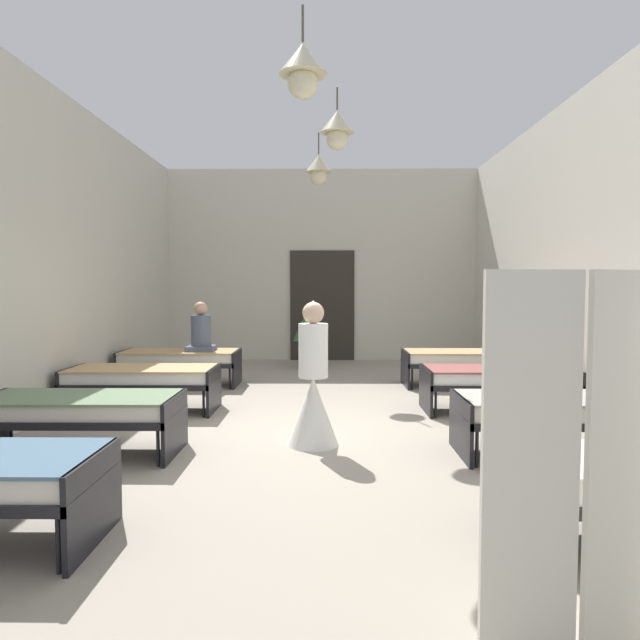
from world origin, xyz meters
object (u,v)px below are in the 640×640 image
Objects in this scene: bed_left_row_2 at (143,378)px; nurse_near_aisle at (313,394)px; bed_left_row_1 at (79,410)px; potted_plant at (307,331)px; bed_right_row_1 at (558,411)px; bed_left_row_3 at (180,359)px; bed_right_row_3 at (462,359)px; patient_seated_primary at (201,333)px; bed_right_row_2 at (498,378)px; privacy_screen at (628,472)px.

nurse_near_aisle reaches higher than bed_left_row_2.
potted_plant reaches higher than bed_left_row_1.
bed_right_row_1 is at bearing 0.00° from bed_left_row_1.
bed_left_row_3 is 4.61m from bed_right_row_3.
potted_plant reaches higher than bed_right_row_1.
bed_left_row_1 and bed_right_row_1 have the same top height.
bed_left_row_1 is 1.64× the size of potted_plant.
bed_left_row_3 is at bearing -135.44° from potted_plant.
bed_right_row_1 is 4.99m from bed_left_row_2.
patient_seated_primary reaches higher than bed_right_row_3.
bed_left_row_2 and bed_left_row_3 have the same top height.
bed_right_row_2 is 4.99m from bed_left_row_3.
bed_left_row_3 is (-4.61, 1.90, 0.00)m from bed_right_row_2.
bed_left_row_1 is 1.00× the size of bed_left_row_2.
potted_plant is at bearing 101.98° from nurse_near_aisle.
bed_left_row_1 is 1.90m from bed_left_row_2.
nurse_near_aisle reaches higher than bed_right_row_1.
potted_plant is at bearing 142.79° from bed_right_row_3.
bed_left_row_1 is 4.76m from privacy_screen.
bed_left_row_2 is 4.99m from bed_right_row_3.
patient_seated_primary is (0.35, -0.02, 0.43)m from bed_left_row_3.
patient_seated_primary is 0.69× the size of potted_plant.
patient_seated_primary reaches higher than bed_left_row_2.
privacy_screen is (3.31, -6.79, -0.02)m from patient_seated_primary.
privacy_screen is at bearing -97.94° from bed_right_row_3.
bed_left_row_2 is 1.00× the size of bed_left_row_3.
bed_right_row_1 and bed_left_row_2 have the same top height.
potted_plant is (2.01, 1.98, 0.29)m from bed_left_row_3.
nurse_near_aisle is 0.87× the size of privacy_screen.
privacy_screen reaches higher than nurse_near_aisle.
privacy_screen is at bearing -57.94° from nurse_near_aisle.
bed_right_row_1 is 2.38m from nurse_near_aisle.
patient_seated_primary reaches higher than bed_left_row_3.
bed_right_row_2 is at bearing -56.12° from potted_plant.
bed_right_row_1 is (4.61, 0.00, 0.00)m from bed_left_row_1.
bed_left_row_2 is at bearing 157.61° from bed_right_row_1.
patient_seated_primary is at bearing 84.71° from bed_left_row_1.
bed_left_row_2 is 1.00× the size of bed_right_row_3.
privacy_screen reaches higher than bed_left_row_1.
bed_right_row_3 is at bearing 90.00° from bed_right_row_1.
bed_right_row_2 is 2.38× the size of patient_seated_primary.
bed_left_row_1 is at bearing -90.00° from bed_left_row_2.
bed_right_row_3 is at bearing 39.49° from bed_left_row_1.
bed_right_row_2 and bed_right_row_3 have the same top height.
patient_seated_primary is 0.47× the size of privacy_screen.
bed_left_row_3 and bed_right_row_3 have the same top height.
bed_right_row_1 is at bearing -65.74° from potted_plant.
bed_left_row_1 is at bearing -140.51° from bed_right_row_3.
privacy_screen is (-0.95, -4.91, 0.41)m from bed_right_row_2.
bed_left_row_1 is 2.29m from nurse_near_aisle.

